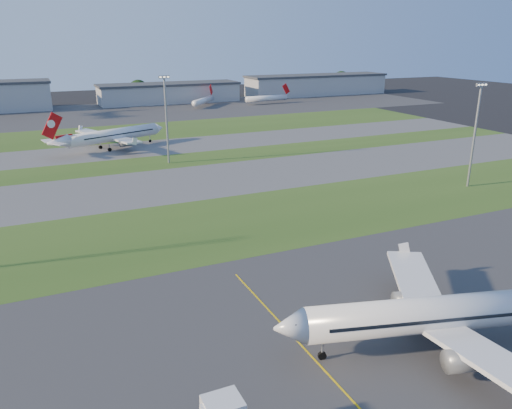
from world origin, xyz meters
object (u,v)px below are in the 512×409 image
airliner_parked (445,314)px  mini_jet_near (203,101)px  light_mast_centre (166,114)px  mini_jet_far (267,98)px  airliner_taxiing (113,135)px  light_mast_east (475,129)px

airliner_parked → mini_jet_near: bearing=93.6°
mini_jet_near → light_mast_centre: size_ratio=0.90×
mini_jet_near → light_mast_centre: light_mast_centre is taller
mini_jet_far → light_mast_centre: size_ratio=1.11×
airliner_parked → mini_jet_far: bearing=84.7°
mini_jet_near → mini_jet_far: same height
airliner_parked → mini_jet_near: airliner_parked is taller
airliner_taxiing → mini_jet_near: airliner_taxiing is taller
mini_jet_far → light_mast_east: light_mast_east is taller
light_mast_centre → light_mast_east: bearing=-41.6°
airliner_taxiing → light_mast_centre: light_mast_centre is taller
mini_jet_near → light_mast_east: 177.71m
airliner_parked → light_mast_centre: light_mast_centre is taller
mini_jet_near → light_mast_east: bearing=-137.0°
airliner_parked → mini_jet_near: size_ratio=1.78×
airliner_taxiing → light_mast_east: bearing=109.0°
mini_jet_far → light_mast_east: size_ratio=1.11×
airliner_taxiing → mini_jet_far: (100.45, 88.50, -1.26)m
light_mast_east → light_mast_centre: bearing=138.4°
mini_jet_far → light_mast_centre: 147.21m
light_mast_centre → mini_jet_near: bearing=66.7°
airliner_taxiing → mini_jet_far: 133.88m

